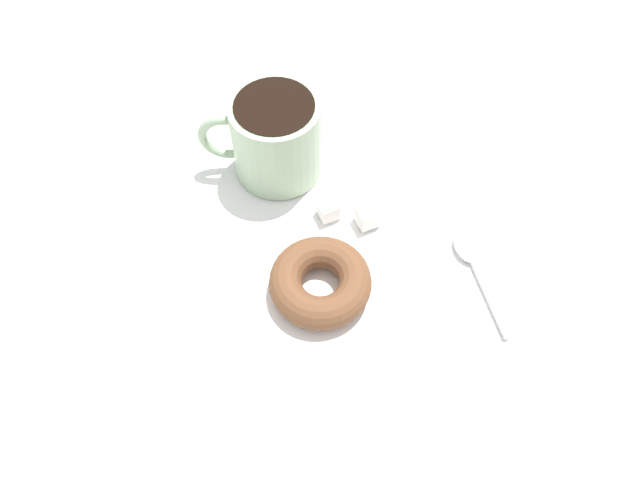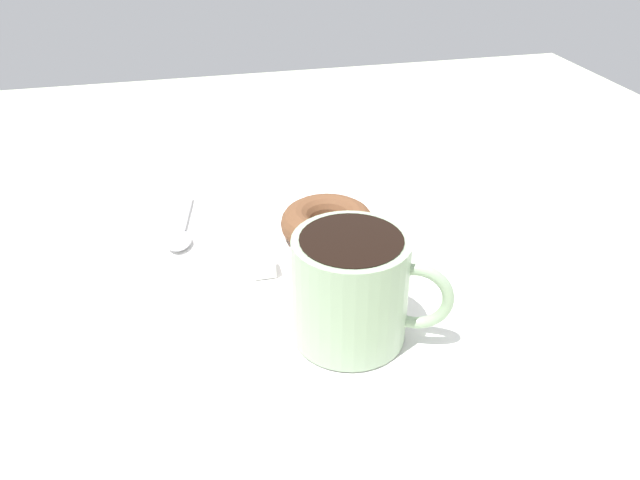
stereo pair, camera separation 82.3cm
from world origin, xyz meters
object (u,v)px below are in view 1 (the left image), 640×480
object	(u,v)px
donut	(323,281)
sugar_cube_extra	(328,210)
spoon	(472,259)
sugar_cube	(367,216)
coffee_cup	(275,137)

from	to	relation	value
donut	sugar_cube_extra	xyz separation A→B (cm)	(7.32, -3.81, -0.58)
spoon	sugar_cube	bearing A→B (deg)	41.23
sugar_cube	donut	bearing A→B (deg)	125.98
spoon	sugar_cube	xyz separation A→B (cm)	(8.03, 7.04, 0.59)
spoon	sugar_cube	world-z (taller)	sugar_cube
donut	sugar_cube_extra	distance (cm)	8.27
donut	sugar_cube_extra	bearing A→B (deg)	-27.47
donut	sugar_cube_extra	size ratio (longest dim) A/B	5.04
sugar_cube	sugar_cube_extra	bearing A→B (deg)	53.38
donut	spoon	xyz separation A→B (cm)	(-3.01, -13.94, -1.09)
coffee_cup	spoon	size ratio (longest dim) A/B	1.02
coffee_cup	sugar_cube_extra	bearing A→B (deg)	-163.44
coffee_cup	sugar_cube	distance (cm)	11.98
spoon	donut	bearing A→B (deg)	77.81
sugar_cube_extra	spoon	bearing A→B (deg)	-135.55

